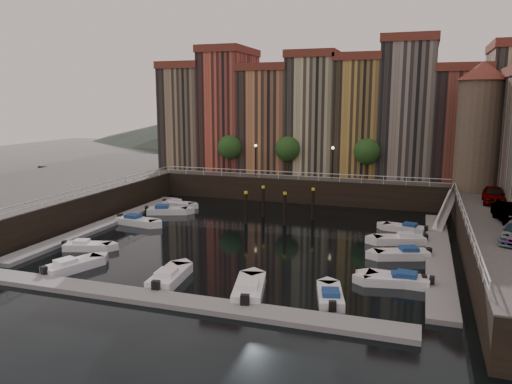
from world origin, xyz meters
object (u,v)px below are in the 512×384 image
(car_b, at_px, (509,214))
(corner_tower, at_px, (479,125))
(mooring_pilings, at_px, (277,206))
(car_a, at_px, (493,196))
(boat_left_3, at_px, (166,211))
(boat_left_2, at_px, (137,221))
(gangway, at_px, (446,207))
(boat_left_1, at_px, (86,246))

(car_b, bearing_deg, corner_tower, 86.23)
(mooring_pilings, xyz_separation_m, car_a, (21.02, 1.41, 2.16))
(boat_left_3, xyz_separation_m, car_b, (34.20, -6.00, 3.39))
(corner_tower, distance_m, car_b, 16.26)
(boat_left_3, relative_size, car_b, 1.05)
(mooring_pilings, bearing_deg, boat_left_2, -155.60)
(boat_left_2, relative_size, car_b, 1.08)
(gangway, xyz_separation_m, car_b, (4.25, -10.37, 1.84))
(boat_left_1, xyz_separation_m, car_b, (33.96, 8.65, 3.43))
(boat_left_2, xyz_separation_m, boat_left_3, (0.44, 5.51, -0.01))
(corner_tower, height_order, boat_left_3, corner_tower)
(boat_left_3, bearing_deg, corner_tower, -5.38)
(mooring_pilings, bearing_deg, gangway, 12.62)
(boat_left_2, bearing_deg, mooring_pilings, 33.22)
(mooring_pilings, relative_size, car_a, 1.38)
(gangway, bearing_deg, car_b, -67.73)
(gangway, relative_size, boat_left_1, 1.95)
(boat_left_2, height_order, car_a, car_a)
(boat_left_1, relative_size, boat_left_2, 0.86)
(boat_left_3, bearing_deg, car_b, -30.44)
(boat_left_3, bearing_deg, mooring_pilings, -18.01)
(gangway, xyz_separation_m, boat_left_1, (-29.72, -19.02, -1.59))
(mooring_pilings, height_order, boat_left_2, mooring_pilings)
(boat_left_1, bearing_deg, car_a, 9.33)
(gangway, bearing_deg, mooring_pilings, -167.38)
(boat_left_1, height_order, car_b, car_b)
(boat_left_1, xyz_separation_m, car_a, (33.72, 16.62, 3.48))
(corner_tower, xyz_separation_m, gangway, (-2.90, -4.50, -8.28))
(corner_tower, relative_size, boat_left_2, 2.79)
(corner_tower, height_order, car_b, corner_tower)
(corner_tower, distance_m, gangway, 9.86)
(corner_tower, xyz_separation_m, mooring_pilings, (-19.91, -8.31, -8.54))
(boat_left_1, bearing_deg, car_b, -2.62)
(boat_left_1, bearing_deg, boat_left_2, 77.33)
(gangway, distance_m, car_b, 11.36)
(boat_left_1, bearing_deg, gangway, 15.71)
(boat_left_2, distance_m, car_b, 34.81)
(boat_left_2, bearing_deg, boat_left_3, 94.22)
(corner_tower, relative_size, gangway, 1.66)
(mooring_pilings, relative_size, boat_left_3, 1.35)
(gangway, relative_size, boat_left_3, 1.72)
(corner_tower, height_order, gangway, corner_tower)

